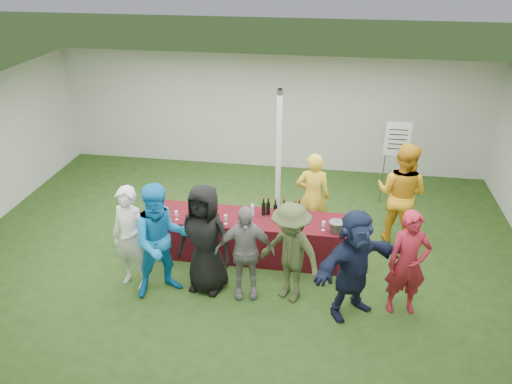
% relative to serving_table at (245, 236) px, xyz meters
% --- Properties ---
extents(ground, '(60.00, 60.00, 0.00)m').
position_rel_serving_table_xyz_m(ground, '(-0.06, -0.11, -0.38)').
color(ground, '#284719').
rests_on(ground, ground).
extents(tent, '(10.00, 10.00, 10.00)m').
position_rel_serving_table_xyz_m(tent, '(0.44, 1.09, 0.98)').
color(tent, white).
rests_on(tent, ground).
extents(serving_table, '(3.60, 0.80, 0.75)m').
position_rel_serving_table_xyz_m(serving_table, '(0.00, 0.00, 0.00)').
color(serving_table, '#5B121E').
rests_on(serving_table, ground).
extents(wine_bottles, '(0.68, 0.13, 0.32)m').
position_rel_serving_table_xyz_m(wine_bottles, '(0.60, 0.15, 0.50)').
color(wine_bottles, black).
rests_on(wine_bottles, serving_table).
extents(wine_glasses, '(2.82, 0.11, 0.16)m').
position_rel_serving_table_xyz_m(wine_glasses, '(-0.47, -0.25, 0.49)').
color(wine_glasses, silver).
rests_on(wine_glasses, serving_table).
extents(water_bottle, '(0.07, 0.07, 0.23)m').
position_rel_serving_table_xyz_m(water_bottle, '(0.12, 0.08, 0.48)').
color(water_bottle, silver).
rests_on(water_bottle, serving_table).
extents(bar_towel, '(0.25, 0.18, 0.03)m').
position_rel_serving_table_xyz_m(bar_towel, '(1.59, 0.05, 0.39)').
color(bar_towel, white).
rests_on(bar_towel, serving_table).
extents(dump_bucket, '(0.25, 0.25, 0.18)m').
position_rel_serving_table_xyz_m(dump_bucket, '(1.55, -0.22, 0.46)').
color(dump_bucket, slate).
rests_on(dump_bucket, serving_table).
extents(wine_list_sign, '(0.50, 0.03, 1.80)m').
position_rel_serving_table_xyz_m(wine_list_sign, '(2.67, 2.34, 0.94)').
color(wine_list_sign, slate).
rests_on(wine_list_sign, ground).
extents(staff_pourer, '(0.63, 0.43, 1.68)m').
position_rel_serving_table_xyz_m(staff_pourer, '(1.11, 0.78, 0.46)').
color(staff_pourer, yellow).
rests_on(staff_pourer, ground).
extents(staff_back, '(1.15, 1.06, 1.91)m').
position_rel_serving_table_xyz_m(staff_back, '(2.66, 0.91, 0.58)').
color(staff_back, gold).
rests_on(staff_back, ground).
extents(customer_0, '(0.71, 0.56, 1.73)m').
position_rel_serving_table_xyz_m(customer_0, '(-1.59, -1.11, 0.49)').
color(customer_0, white).
rests_on(customer_0, ground).
extents(customer_1, '(1.14, 1.07, 1.86)m').
position_rel_serving_table_xyz_m(customer_1, '(-1.05, -1.20, 0.55)').
color(customer_1, '#1486D9').
rests_on(customer_1, ground).
extents(customer_2, '(0.97, 0.72, 1.80)m').
position_rel_serving_table_xyz_m(customer_2, '(-0.43, -1.01, 0.52)').
color(customer_2, black).
rests_on(customer_2, ground).
extents(customer_3, '(0.96, 0.53, 1.55)m').
position_rel_serving_table_xyz_m(customer_3, '(0.20, -1.09, 0.40)').
color(customer_3, gray).
rests_on(customer_3, ground).
extents(customer_4, '(1.22, 1.05, 1.64)m').
position_rel_serving_table_xyz_m(customer_4, '(0.89, -1.06, 0.44)').
color(customer_4, '#424C29').
rests_on(customer_4, ground).
extents(customer_5, '(1.55, 1.39, 1.71)m').
position_rel_serving_table_xyz_m(customer_5, '(1.81, -1.25, 0.48)').
color(customer_5, '#18203E').
rests_on(customer_5, ground).
extents(customer_6, '(0.66, 0.48, 1.66)m').
position_rel_serving_table_xyz_m(customer_6, '(2.58, -1.08, 0.46)').
color(customer_6, maroon).
rests_on(customer_6, ground).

